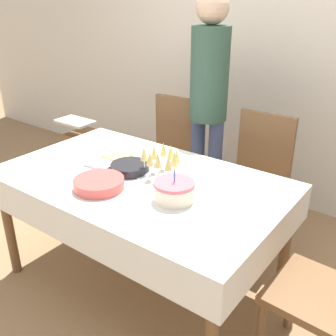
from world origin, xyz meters
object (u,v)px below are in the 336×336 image
champagne_tray (162,162)px  person_standing (209,91)px  dining_chair_far_left (171,153)px  birthday_cake (174,191)px  dining_chair_far_right (256,177)px  plate_stack_dessert (130,168)px  high_chair (84,143)px  plate_stack_main (99,184)px

champagne_tray → person_standing: person_standing is taller
dining_chair_far_left → birthday_cake: bearing=-53.0°
dining_chair_far_right → plate_stack_dessert: 0.95m
person_standing → high_chair: 1.29m
dining_chair_far_right → champagne_tray: (-0.26, -0.74, 0.31)m
champagne_tray → person_standing: size_ratio=0.17×
birthday_cake → plate_stack_dessert: bearing=163.3°
dining_chair_far_right → plate_stack_dessert: dining_chair_far_right is taller
plate_stack_main → person_standing: person_standing is taller
dining_chair_far_right → plate_stack_main: dining_chair_far_right is taller
champagne_tray → high_chair: bearing=156.1°
champagne_tray → plate_stack_dessert: size_ratio=1.29×
person_standing → dining_chair_far_right: bearing=-13.5°
birthday_cake → dining_chair_far_left: bearing=127.0°
plate_stack_dessert → person_standing: bearing=90.9°
birthday_cake → person_standing: bearing=112.7°
person_standing → plate_stack_dessert: bearing=-89.1°
dining_chair_far_left → person_standing: size_ratio=0.56×
person_standing → birthday_cake: bearing=-67.3°
high_chair → plate_stack_dessert: bearing=-29.5°
dining_chair_far_left → dining_chair_far_right: size_ratio=1.00×
plate_stack_dessert → high_chair: size_ratio=0.32×
plate_stack_main → high_chair: size_ratio=0.39×
dining_chair_far_left → birthday_cake: dining_chair_far_left is taller
high_chair → dining_chair_far_left: bearing=9.6°
dining_chair_far_left → dining_chair_far_right: (0.74, 0.00, 0.00)m
champagne_tray → high_chair: (-1.34, 0.59, -0.37)m
dining_chair_far_left → dining_chair_far_right: same height
dining_chair_far_left → high_chair: (-0.86, -0.15, -0.06)m
birthday_cake → high_chair: (-1.55, 0.77, -0.32)m
dining_chair_far_left → plate_stack_main: 1.11m
dining_chair_far_left → high_chair: dining_chair_far_left is taller
plate_stack_main → plate_stack_dessert: plate_stack_main is taller
dining_chair_far_left → plate_stack_main: size_ratio=3.53×
birthday_cake → high_chair: 1.76m
person_standing → high_chair: person_standing is taller
dining_chair_far_left → plate_stack_dessert: bearing=-71.0°
dining_chair_far_right → champagne_tray: bearing=-109.6°
dining_chair_far_right → plate_stack_main: size_ratio=3.53×
plate_stack_dessert → dining_chair_far_right: bearing=59.3°
dining_chair_far_left → birthday_cake: 1.17m
plate_stack_main → person_standing: size_ratio=0.16×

